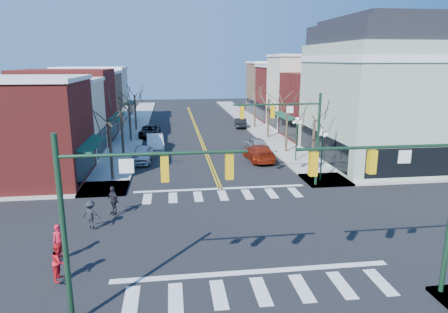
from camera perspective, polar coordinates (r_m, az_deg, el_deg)
name	(u,v)px	position (r m, az deg, el deg)	size (l,w,h in m)	color
ground	(237,231)	(23.29, 1.87, -10.57)	(160.00, 160.00, 0.00)	black
sidewalk_left	(121,155)	(42.35, -14.46, 0.26)	(3.50, 70.00, 0.15)	#9E9B93
sidewalk_right	(286,150)	(43.79, 8.89, 0.97)	(3.50, 70.00, 0.15)	#9E9B93
bldg_left_brick_a	(18,133)	(35.25, -27.36, 3.05)	(10.00, 8.50, 8.00)	maroon
bldg_left_stucco_a	(47,121)	(42.57, -23.92, 4.63)	(10.00, 7.00, 7.50)	beige
bldg_left_brick_b	(67,107)	(50.18, -21.49, 6.63)	(10.00, 9.00, 8.50)	maroon
bldg_left_tan	(82,102)	(58.22, -19.58, 7.28)	(10.00, 7.50, 7.80)	#976F53
bldg_left_stucco_b	(93,96)	(65.77, -18.25, 8.20)	(10.00, 8.00, 8.20)	beige
bldg_right_brick_a	(328,107)	(50.74, 14.60, 6.92)	(10.00, 8.50, 8.00)	maroon
bldg_right_stucco	(307,93)	(57.86, 11.78, 8.84)	(10.00, 7.00, 10.00)	beige
bldg_right_brick_b	(291,94)	(65.03, 9.56, 8.77)	(10.00, 8.00, 8.50)	maroon
bldg_right_tan	(278,89)	(72.67, 7.71, 9.52)	(10.00, 8.00, 9.00)	#976F53
victorian_corner	(386,92)	(40.83, 22.09, 8.59)	(12.25, 14.25, 13.30)	#A6B59D
traffic_mast_near_left	(116,202)	(14.52, -15.14, -6.32)	(6.60, 0.28, 7.20)	#14331E
traffic_mast_near_right	(411,189)	(17.02, 25.19, -4.22)	(6.60, 0.28, 7.20)	#14331E
traffic_mast_far_right	(295,127)	(30.16, 10.08, 4.19)	(6.60, 0.28, 7.20)	#14331E
lamppost_corner	(322,146)	(32.38, 13.85, 1.50)	(0.36, 0.36, 4.33)	#14331E
lamppost_midblock	(297,132)	(38.39, 10.35, 3.53)	(0.36, 0.36, 4.33)	#14331E
tree_left_a	(111,152)	(33.10, -15.85, 0.60)	(0.24, 0.24, 4.76)	#382B21
tree_left_b	(122,133)	(40.85, -14.34, 3.30)	(0.24, 0.24, 5.04)	#382B21
tree_left_c	(130,123)	(48.74, -13.28, 4.68)	(0.24, 0.24, 4.55)	#382B21
tree_left_d	(135,113)	(56.60, -12.54, 6.10)	(0.24, 0.24, 4.90)	#382B21
tree_right_a	(313,147)	(34.87, 12.62, 1.32)	(0.24, 0.24, 4.62)	#382B21
tree_right_b	(287,128)	(42.27, 8.94, 3.99)	(0.24, 0.24, 5.18)	#382B21
tree_right_c	(268,119)	(49.93, 6.34, 5.33)	(0.24, 0.24, 4.83)	#382B21
tree_right_d	(255,111)	(57.64, 4.44, 6.55)	(0.24, 0.24, 4.97)	#382B21
car_left_near	(142,154)	(38.89, -11.61, 0.32)	(1.84, 4.58, 1.56)	#BDBCC2
car_left_mid	(155,142)	(44.14, -9.82, 2.03)	(1.75, 5.02, 1.66)	silver
car_left_far	(150,131)	(51.59, -10.58, 3.55)	(2.41, 5.23, 1.45)	black
car_right_near	(259,153)	(38.83, 5.01, 0.55)	(2.22, 5.46, 1.59)	maroon
car_right_mid	(256,144)	(42.81, 4.56, 1.76)	(1.83, 4.56, 1.55)	#A4A4A8
car_right_far	(240,123)	(58.03, 2.36, 4.84)	(1.47, 4.23, 1.39)	black
pedestrian_red_a	(59,241)	(21.26, -22.49, -11.15)	(0.63, 0.41, 1.72)	red
pedestrian_red_b	(60,261)	(19.34, -22.42, -13.66)	(0.84, 0.65, 1.72)	red
pedestrian_dark_a	(113,200)	(25.92, -15.58, -6.04)	(1.05, 0.44, 1.79)	black
pedestrian_dark_b	(91,214)	(24.25, -18.51, -7.83)	(1.05, 0.61, 1.63)	black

